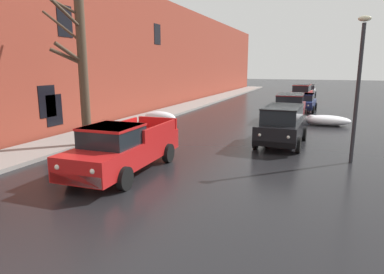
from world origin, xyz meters
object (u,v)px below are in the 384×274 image
(street_lamp_post, at_px, (358,83))
(suv_maroon_parked_kerbside_mid, at_px, (290,106))
(suv_black_parked_kerbside_close, at_px, (282,124))
(sedan_darkblue_parked_far_down_block, at_px, (304,102))
(pickup_truck_red_approaching_near_lane, at_px, (123,148))
(bare_tree_second_along_sidewalk, at_px, (81,71))
(suv_red_queued_behind_truck, at_px, (302,93))
(fire_hydrant, at_px, (95,141))
(sedan_silver_at_far_intersection, at_px, (308,90))

(street_lamp_post, bearing_deg, suv_maroon_parked_kerbside_mid, 108.04)
(suv_black_parked_kerbside_close, bearing_deg, suv_maroon_parked_kerbside_mid, 92.55)
(sedan_darkblue_parked_far_down_block, bearing_deg, pickup_truck_red_approaching_near_lane, -103.66)
(bare_tree_second_along_sidewalk, relative_size, pickup_truck_red_approaching_near_lane, 1.18)
(pickup_truck_red_approaching_near_lane, distance_m, sedan_darkblue_parked_far_down_block, 20.51)
(suv_red_queued_behind_truck, bearing_deg, fire_hydrant, -106.59)
(suv_black_parked_kerbside_close, xyz_separation_m, street_lamp_post, (2.88, -2.27, 2.05))
(fire_hydrant, bearing_deg, bare_tree_second_along_sidewalk, 173.78)
(sedan_silver_at_far_intersection, bearing_deg, street_lamp_post, -84.40)
(bare_tree_second_along_sidewalk, distance_m, suv_black_parked_kerbside_close, 9.41)
(bare_tree_second_along_sidewalk, distance_m, suv_red_queued_behind_truck, 25.69)
(suv_red_queued_behind_truck, height_order, street_lamp_post, street_lamp_post)
(suv_red_queued_behind_truck, bearing_deg, suv_maroon_parked_kerbside_mid, -89.89)
(suv_black_parked_kerbside_close, bearing_deg, street_lamp_post, -38.27)
(sedan_silver_at_far_intersection, bearing_deg, suv_red_queued_behind_truck, -91.99)
(fire_hydrant, distance_m, street_lamp_post, 10.98)
(fire_hydrant, height_order, street_lamp_post, street_lamp_post)
(suv_red_queued_behind_truck, bearing_deg, pickup_truck_red_approaching_near_lane, -98.93)
(suv_maroon_parked_kerbside_mid, bearing_deg, pickup_truck_red_approaching_near_lane, -106.82)
(pickup_truck_red_approaching_near_lane, bearing_deg, fire_hydrant, 140.77)
(sedan_silver_at_far_intersection, relative_size, street_lamp_post, 0.73)
(suv_black_parked_kerbside_close, relative_size, fire_hydrant, 6.40)
(sedan_silver_at_far_intersection, distance_m, street_lamp_post, 30.56)
(suv_black_parked_kerbside_close, distance_m, street_lamp_post, 4.20)
(suv_red_queued_behind_truck, relative_size, sedan_silver_at_far_intersection, 1.15)
(sedan_silver_at_far_intersection, bearing_deg, bare_tree_second_along_sidewalk, -104.21)
(pickup_truck_red_approaching_near_lane, relative_size, suv_black_parked_kerbside_close, 1.20)
(sedan_silver_at_far_intersection, height_order, fire_hydrant, sedan_silver_at_far_intersection)
(bare_tree_second_along_sidewalk, xyz_separation_m, pickup_truck_red_approaching_near_lane, (3.61, -2.55, -2.55))
(sedan_darkblue_parked_far_down_block, bearing_deg, suv_maroon_parked_kerbside_mid, -95.76)
(fire_hydrant, relative_size, street_lamp_post, 0.13)
(sedan_darkblue_parked_far_down_block, distance_m, street_lamp_post, 16.11)
(pickup_truck_red_approaching_near_lane, distance_m, suv_black_parked_kerbside_close, 7.93)
(sedan_darkblue_parked_far_down_block, xyz_separation_m, street_lamp_post, (2.62, -15.73, 2.29))
(suv_maroon_parked_kerbside_mid, bearing_deg, suv_black_parked_kerbside_close, -87.45)
(sedan_darkblue_parked_far_down_block, bearing_deg, street_lamp_post, -80.53)
(suv_black_parked_kerbside_close, relative_size, sedan_silver_at_far_intersection, 1.15)
(sedan_darkblue_parked_far_down_block, distance_m, suv_red_queued_behind_truck, 6.99)
(suv_maroon_parked_kerbside_mid, relative_size, fire_hydrant, 6.77)
(street_lamp_post, bearing_deg, fire_hydrant, -170.74)
(fire_hydrant, bearing_deg, sedan_darkblue_parked_far_down_block, 65.67)
(bare_tree_second_along_sidewalk, distance_m, street_lamp_post, 11.20)
(sedan_silver_at_far_intersection, bearing_deg, fire_hydrant, -103.24)
(pickup_truck_red_approaching_near_lane, bearing_deg, suv_black_parked_kerbside_close, 54.63)
(bare_tree_second_along_sidewalk, relative_size, suv_red_queued_behind_truck, 1.42)
(street_lamp_post, bearing_deg, sedan_silver_at_far_intersection, 95.60)
(pickup_truck_red_approaching_near_lane, relative_size, suv_maroon_parked_kerbside_mid, 1.13)
(suv_black_parked_kerbside_close, distance_m, fire_hydrant, 8.63)
(sedan_darkblue_parked_far_down_block, bearing_deg, suv_black_parked_kerbside_close, -91.07)
(bare_tree_second_along_sidewalk, height_order, suv_maroon_parked_kerbside_mid, bare_tree_second_along_sidewalk)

